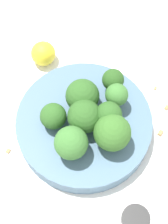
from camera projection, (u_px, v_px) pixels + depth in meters
The scene contains 16 objects.
ground_plane at pixel (84, 130), 0.65m from camera, with size 3.00×3.00×0.00m, color white.
bowl at pixel (84, 125), 0.63m from camera, with size 0.23×0.23×0.04m, color slate.
broccoli_floret_0 at pixel (117, 95), 0.60m from camera, with size 0.04×0.04×0.05m.
broccoli_floret_1 at pixel (82, 117), 0.59m from camera, with size 0.05×0.05×0.06m.
broccoli_floret_2 at pixel (53, 117), 0.59m from camera, with size 0.04×0.04×0.05m.
broccoli_floret_3 at pixel (109, 115), 0.58m from camera, with size 0.04×0.04×0.06m.
broccoli_floret_4 at pixel (80, 96), 0.60m from camera, with size 0.06×0.06×0.06m.
broccoli_floret_5 at pixel (113, 81), 0.62m from camera, with size 0.04×0.04×0.05m.
broccoli_floret_6 at pixel (71, 143), 0.56m from camera, with size 0.05×0.05×0.06m.
broccoli_floret_7 at pixel (112, 133), 0.57m from camera, with size 0.06×0.06×0.07m.
pepper_shaker at pixel (134, 221), 0.56m from camera, with size 0.04×0.04×0.06m.
lemon_wedge at pixel (43, 54), 0.69m from camera, with size 0.05×0.05×0.05m, color yellow.
almond_crumb_1 at pixel (167, 107), 0.67m from camera, with size 0.01×0.01×0.01m, color #AD7F4C.
almond_crumb_2 at pixel (155, 88), 0.68m from camera, with size 0.01×0.00×0.01m, color #AD7F4C.
almond_crumb_3 at pixel (161, 132), 0.64m from camera, with size 0.01×0.01×0.01m, color #AD7F4C.
almond_crumb_4 at pixel (8, 151), 0.63m from camera, with size 0.01×0.01×0.01m, color #AD7F4C.
Camera 1 is at (0.02, 0.26, 0.60)m, focal length 60.00 mm.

